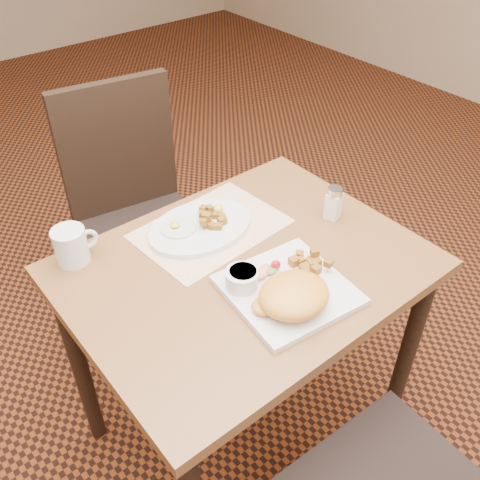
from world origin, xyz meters
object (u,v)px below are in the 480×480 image
(chair_far, at_px, (135,205))
(salt_shaker, at_px, (334,203))
(plate_square, at_px, (288,290))
(plate_oval, at_px, (200,227))
(table, at_px, (245,294))
(coffee_mug, at_px, (72,245))

(chair_far, distance_m, salt_shaker, 0.79)
(chair_far, xyz_separation_m, plate_square, (-0.03, -0.84, 0.22))
(plate_square, bearing_deg, plate_oval, 93.75)
(plate_oval, bearing_deg, table, -87.86)
(plate_square, bearing_deg, table, 95.82)
(coffee_mug, bearing_deg, plate_oval, -17.65)
(plate_square, relative_size, plate_oval, 0.92)
(table, xyz_separation_m, plate_square, (0.01, -0.15, 0.12))
(plate_oval, xyz_separation_m, salt_shaker, (0.33, -0.19, 0.04))
(chair_far, xyz_separation_m, plate_oval, (-0.05, -0.50, 0.22))
(plate_square, relative_size, coffee_mug, 2.39)
(table, distance_m, plate_oval, 0.22)
(coffee_mug, bearing_deg, salt_shaker, -23.93)
(plate_oval, bearing_deg, chair_far, 83.95)
(salt_shaker, xyz_separation_m, coffee_mug, (-0.66, 0.29, -0.00))
(chair_far, xyz_separation_m, salt_shaker, (0.28, -0.69, 0.26))
(coffee_mug, bearing_deg, plate_square, -51.40)
(chair_far, distance_m, plate_square, 0.87)
(plate_oval, bearing_deg, coffee_mug, 162.35)
(plate_oval, height_order, salt_shaker, salt_shaker)
(coffee_mug, bearing_deg, table, -41.16)
(chair_far, bearing_deg, salt_shaker, 121.02)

